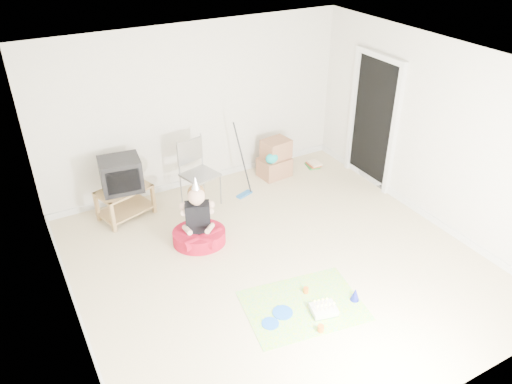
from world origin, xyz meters
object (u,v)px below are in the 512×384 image
folding_chair (200,175)px  seated_woman (199,229)px  tv_stand (125,200)px  crt_tv (121,174)px  birthday_cake (324,310)px  cardboard_boxes (275,159)px

folding_chair → seated_woman: (-0.43, -0.91, -0.29)m
tv_stand → seated_woman: (0.68, -1.13, -0.05)m
crt_tv → birthday_cake: bearing=-58.4°
folding_chair → tv_stand: bearing=169.0°
crt_tv → cardboard_boxes: bearing=7.8°
cardboard_boxes → seated_woman: seated_woman is taller
cardboard_boxes → seated_woman: 2.23m
cardboard_boxes → birthday_cake: (-1.19, -3.10, -0.27)m
tv_stand → seated_woman: seated_woman is taller
tv_stand → folding_chair: size_ratio=0.82×
folding_chair → cardboard_boxes: size_ratio=1.65×
folding_chair → seated_woman: bearing=-115.4°
folding_chair → cardboard_boxes: folding_chair is taller
tv_stand → birthday_cake: tv_stand is taller
folding_chair → cardboard_boxes: (1.47, 0.25, -0.21)m
tv_stand → crt_tv: bearing=116.6°
seated_woman → birthday_cake: (0.71, -1.94, -0.19)m
crt_tv → cardboard_boxes: 2.62m
cardboard_boxes → birthday_cake: 3.33m
tv_stand → seated_woman: bearing=-58.9°
seated_woman → birthday_cake: size_ratio=3.12×
folding_chair → birthday_cake: (0.28, -2.85, -0.48)m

